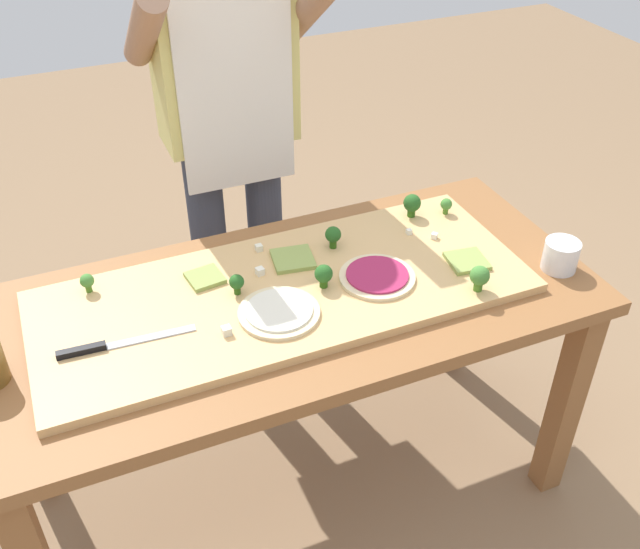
# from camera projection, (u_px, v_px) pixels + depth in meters

# --- Properties ---
(ground_plane) EXTENTS (8.00, 8.00, 0.00)m
(ground_plane) POSITION_uv_depth(u_px,v_px,m) (297.00, 483.00, 2.28)
(ground_plane) COLOR #896B4C
(prep_table) EXTENTS (1.57, 0.71, 0.75)m
(prep_table) POSITION_uv_depth(u_px,v_px,m) (292.00, 330.00, 1.90)
(prep_table) COLOR brown
(prep_table) RESTS_ON ground
(cutting_board) EXTENTS (1.25, 0.50, 0.02)m
(cutting_board) POSITION_uv_depth(u_px,v_px,m) (285.00, 292.00, 1.84)
(cutting_board) COLOR tan
(cutting_board) RESTS_ON prep_table
(chefs_knife) EXTENTS (0.32, 0.04, 0.02)m
(chefs_knife) POSITION_uv_depth(u_px,v_px,m) (107.00, 346.00, 1.65)
(chefs_knife) COLOR #B7BABF
(chefs_knife) RESTS_ON cutting_board
(pizza_whole_white_garlic) EXTENTS (0.20, 0.20, 0.02)m
(pizza_whole_white_garlic) POSITION_uv_depth(u_px,v_px,m) (279.00, 312.00, 1.74)
(pizza_whole_white_garlic) COLOR beige
(pizza_whole_white_garlic) RESTS_ON cutting_board
(pizza_whole_beet_magenta) EXTENTS (0.20, 0.20, 0.02)m
(pizza_whole_beet_magenta) POSITION_uv_depth(u_px,v_px,m) (377.00, 276.00, 1.86)
(pizza_whole_beet_magenta) COLOR beige
(pizza_whole_beet_magenta) RESTS_ON cutting_board
(pizza_slice_center) EXTENTS (0.10, 0.10, 0.01)m
(pizza_slice_center) POSITION_uv_depth(u_px,v_px,m) (205.00, 278.00, 1.86)
(pizza_slice_center) COLOR #899E4C
(pizza_slice_center) RESTS_ON cutting_board
(pizza_slice_far_left) EXTENTS (0.12, 0.12, 0.01)m
(pizza_slice_far_left) POSITION_uv_depth(u_px,v_px,m) (293.00, 259.00, 1.92)
(pizza_slice_far_left) COLOR #899E4C
(pizza_slice_far_left) RESTS_ON cutting_board
(pizza_slice_near_right) EXTENTS (0.11, 0.11, 0.01)m
(pizza_slice_near_right) POSITION_uv_depth(u_px,v_px,m) (467.00, 261.00, 1.92)
(pizza_slice_near_right) COLOR #899E4C
(pizza_slice_near_right) RESTS_ON cutting_board
(broccoli_floret_front_left) EXTENTS (0.04, 0.04, 0.06)m
(broccoli_floret_front_left) POSITION_uv_depth(u_px,v_px,m) (237.00, 283.00, 1.79)
(broccoli_floret_front_left) COLOR #2C5915
(broccoli_floret_front_left) RESTS_ON cutting_board
(broccoli_floret_front_right) EXTENTS (0.05, 0.05, 0.06)m
(broccoli_floret_front_right) POSITION_uv_depth(u_px,v_px,m) (324.00, 274.00, 1.81)
(broccoli_floret_front_right) COLOR #2C5915
(broccoli_floret_front_right) RESTS_ON cutting_board
(broccoli_floret_center_right) EXTENTS (0.05, 0.05, 0.07)m
(broccoli_floret_center_right) POSITION_uv_depth(u_px,v_px,m) (480.00, 277.00, 1.80)
(broccoli_floret_center_right) COLOR #487A23
(broccoli_floret_center_right) RESTS_ON cutting_board
(broccoli_floret_back_right) EXTENTS (0.04, 0.04, 0.05)m
(broccoli_floret_back_right) POSITION_uv_depth(u_px,v_px,m) (87.00, 281.00, 1.80)
(broccoli_floret_back_right) COLOR #487A23
(broccoli_floret_back_right) RESTS_ON cutting_board
(broccoli_floret_center_left) EXTENTS (0.03, 0.03, 0.05)m
(broccoli_floret_center_left) POSITION_uv_depth(u_px,v_px,m) (446.00, 205.00, 2.10)
(broccoli_floret_center_left) COLOR #487A23
(broccoli_floret_center_left) RESTS_ON cutting_board
(broccoli_floret_back_left) EXTENTS (0.04, 0.04, 0.06)m
(broccoli_floret_back_left) POSITION_uv_depth(u_px,v_px,m) (333.00, 235.00, 1.96)
(broccoli_floret_back_left) COLOR #2C5915
(broccoli_floret_back_left) RESTS_ON cutting_board
(broccoli_floret_back_mid) EXTENTS (0.05, 0.05, 0.07)m
(broccoli_floret_back_mid) POSITION_uv_depth(u_px,v_px,m) (412.00, 204.00, 2.09)
(broccoli_floret_back_mid) COLOR #2C5915
(broccoli_floret_back_mid) RESTS_ON cutting_board
(cheese_crumble_a) EXTENTS (0.02, 0.02, 0.02)m
(cheese_crumble_a) POSITION_uv_depth(u_px,v_px,m) (227.00, 331.00, 1.68)
(cheese_crumble_a) COLOR silver
(cheese_crumble_a) RESTS_ON cutting_board
(cheese_crumble_b) EXTENTS (0.02, 0.02, 0.02)m
(cheese_crumble_b) POSITION_uv_depth(u_px,v_px,m) (434.00, 236.00, 2.01)
(cheese_crumble_b) COLOR white
(cheese_crumble_b) RESTS_ON cutting_board
(cheese_crumble_c) EXTENTS (0.02, 0.02, 0.02)m
(cheese_crumble_c) POSITION_uv_depth(u_px,v_px,m) (260.00, 271.00, 1.87)
(cheese_crumble_c) COLOR white
(cheese_crumble_c) RESTS_ON cutting_board
(cheese_crumble_d) EXTENTS (0.02, 0.02, 0.02)m
(cheese_crumble_d) POSITION_uv_depth(u_px,v_px,m) (259.00, 248.00, 1.96)
(cheese_crumble_d) COLOR silver
(cheese_crumble_d) RESTS_ON cutting_board
(cheese_crumble_e) EXTENTS (0.02, 0.02, 0.01)m
(cheese_crumble_e) POSITION_uv_depth(u_px,v_px,m) (409.00, 232.00, 2.03)
(cheese_crumble_e) COLOR white
(cheese_crumble_e) RESTS_ON cutting_board
(flour_cup) EXTENTS (0.09, 0.09, 0.08)m
(flour_cup) POSITION_uv_depth(u_px,v_px,m) (560.00, 257.00, 1.92)
(flour_cup) COLOR white
(flour_cup) RESTS_ON prep_table
(cook_center) EXTENTS (0.54, 0.39, 1.67)m
(cook_center) POSITION_uv_depth(u_px,v_px,m) (228.00, 109.00, 2.18)
(cook_center) COLOR #333847
(cook_center) RESTS_ON ground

